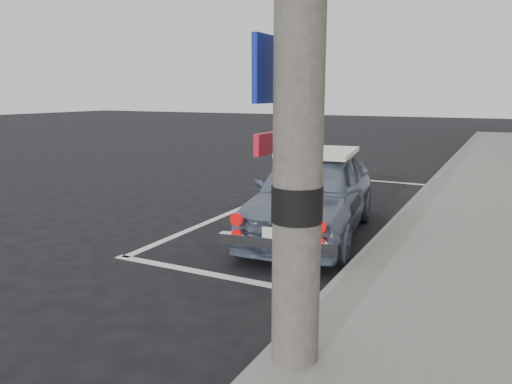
% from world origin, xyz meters
% --- Properties ---
extents(ground, '(80.00, 80.00, 0.00)m').
position_xyz_m(ground, '(0.00, 0.00, 0.00)').
color(ground, black).
rests_on(ground, ground).
extents(sidewalk, '(2.80, 40.00, 0.15)m').
position_xyz_m(sidewalk, '(3.20, 2.00, 0.07)').
color(sidewalk, slate).
rests_on(sidewalk, ground).
extents(pline_rear, '(3.00, 0.12, 0.01)m').
position_xyz_m(pline_rear, '(0.50, -0.50, 0.00)').
color(pline_rear, silver).
rests_on(pline_rear, ground).
extents(pline_front, '(3.00, 0.12, 0.01)m').
position_xyz_m(pline_front, '(0.50, 6.50, 0.00)').
color(pline_front, silver).
rests_on(pline_front, ground).
extents(pline_side, '(0.12, 7.00, 0.01)m').
position_xyz_m(pline_side, '(-0.90, 3.00, 0.00)').
color(pline_side, silver).
rests_on(pline_side, ground).
extents(retro_coupe, '(1.96, 3.81, 1.24)m').
position_xyz_m(retro_coupe, '(0.82, 1.59, 0.63)').
color(retro_coupe, slate).
rests_on(retro_coupe, ground).
extents(cat, '(0.26, 0.53, 0.28)m').
position_xyz_m(cat, '(1.14, 0.03, 0.13)').
color(cat, '#685C4F').
rests_on(cat, ground).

